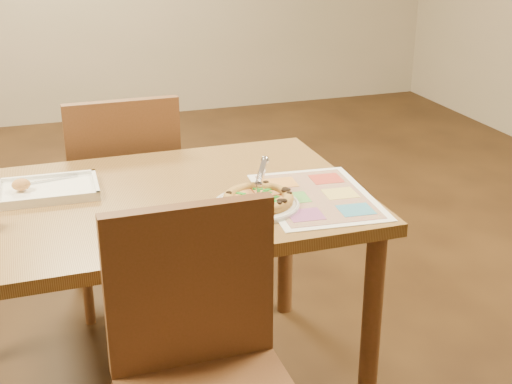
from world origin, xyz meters
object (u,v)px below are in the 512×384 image
object	(u,v)px
pizza_cutter	(261,176)
appetizer_tray	(46,191)
chair_near	(201,347)
menu	(316,196)
dining_table	(152,223)
chair_far	(123,178)
plate	(256,206)
pizza	(258,199)

from	to	relation	value
pizza_cutter	appetizer_tray	world-z (taller)	pizza_cutter
chair_near	appetizer_tray	distance (m)	0.81
chair_near	menu	size ratio (longest dim) A/B	1.02
menu	dining_table	bearing A→B (deg)	161.92
chair_near	pizza_cutter	xyz separation A→B (m)	(0.32, 0.47, 0.23)
chair_far	pizza_cutter	distance (m)	0.83
plate	pizza_cutter	size ratio (longest dim) A/B	1.94
menu	plate	bearing A→B (deg)	-174.60
chair_near	pizza	distance (m)	0.55
plate	dining_table	bearing A→B (deg)	147.86
appetizer_tray	dining_table	bearing A→B (deg)	-23.95
pizza	appetizer_tray	distance (m)	0.67
dining_table	menu	xyz separation A→B (m)	(0.49, -0.16, 0.09)
pizza_cutter	menu	world-z (taller)	pizza_cutter
pizza	chair_near	bearing A→B (deg)	-124.08
chair_near	plate	distance (m)	0.53
dining_table	appetizer_tray	world-z (taller)	appetizer_tray
plate	menu	world-z (taller)	plate
chair_near	dining_table	bearing A→B (deg)	90.00
dining_table	appetizer_tray	xyz separation A→B (m)	(-0.30, 0.13, 0.10)
pizza	pizza_cutter	bearing A→B (deg)	61.84
dining_table	appetizer_tray	bearing A→B (deg)	156.05
appetizer_tray	menu	distance (m)	0.84
dining_table	menu	size ratio (longest dim) A/B	2.81
pizza_cutter	chair_near	bearing A→B (deg)	176.11
plate	pizza	world-z (taller)	pizza
pizza_cutter	menu	distance (m)	0.19
plate	chair_near	bearing A→B (deg)	-123.66
pizza_cutter	menu	bearing A→B (deg)	-70.81
pizza	chair_far	bearing A→B (deg)	110.71
pizza_cutter	appetizer_tray	size ratio (longest dim) A/B	0.42
chair_far	dining_table	bearing A→B (deg)	90.00
chair_near	menu	bearing A→B (deg)	42.43
chair_near	chair_far	bearing A→B (deg)	90.00
menu	appetizer_tray	bearing A→B (deg)	159.62
plate	appetizer_tray	world-z (taller)	appetizer_tray
appetizer_tray	pizza_cutter	bearing A→B (deg)	-22.93
chair_far	menu	distance (m)	0.92
plate	appetizer_tray	size ratio (longest dim) A/B	0.82
dining_table	pizza_cutter	size ratio (longest dim) A/B	9.83
chair_far	plate	distance (m)	0.84
appetizer_tray	menu	world-z (taller)	appetizer_tray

